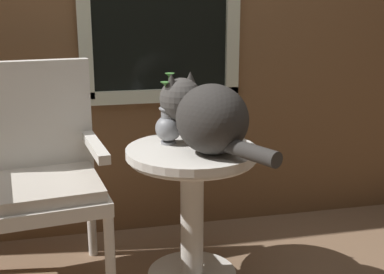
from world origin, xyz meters
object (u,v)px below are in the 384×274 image
at_px(cat, 206,115).
at_px(pewter_vase_with_ivy, 168,125).
at_px(wicker_side_table, 192,188).
at_px(wicker_chair, 35,168).

bearing_deg(cat, pewter_vase_with_ivy, 131.29).
bearing_deg(wicker_side_table, cat, -52.03).
height_order(cat, pewter_vase_with_ivy, cat).
bearing_deg(wicker_chair, pewter_vase_with_ivy, -5.11).
height_order(wicker_side_table, wicker_chair, wicker_chair).
relative_size(wicker_side_table, pewter_vase_with_ivy, 2.01).
relative_size(cat, pewter_vase_with_ivy, 1.98).
bearing_deg(wicker_chair, wicker_side_table, -12.13).
relative_size(wicker_side_table, wicker_chair, 0.63).
bearing_deg(wicker_chair, cat, -15.93).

